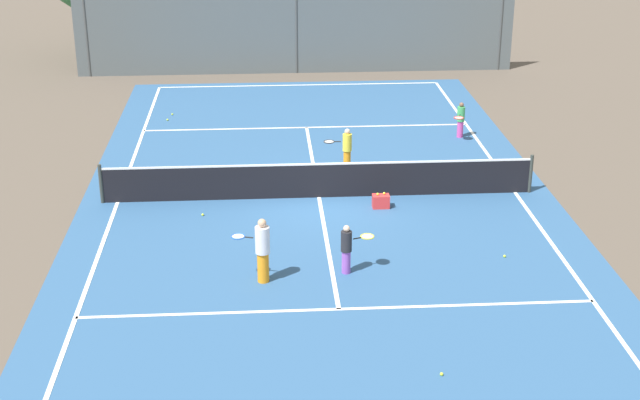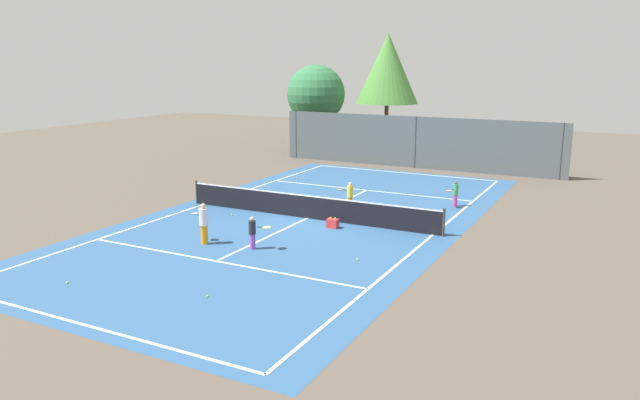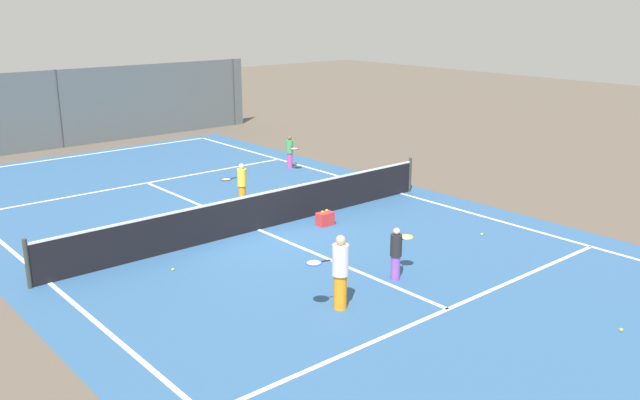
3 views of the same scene
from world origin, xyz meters
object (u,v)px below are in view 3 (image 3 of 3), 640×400
player_0 (290,151)px  ball_crate (325,219)px  player_1 (396,252)px  tennis_ball_5 (621,330)px  tennis_ball_4 (482,234)px  player_2 (241,184)px  tennis_ball_1 (173,270)px  player_3 (340,271)px

player_0 → ball_crate: 6.76m
player_1 → tennis_ball_5: size_ratio=17.92×
player_0 → tennis_ball_4: player_0 is taller
player_1 → ball_crate: player_1 is taller
player_1 → ball_crate: 4.05m
player_1 → player_2: (0.61, 6.85, 0.04)m
player_2 → tennis_ball_1: (-4.09, -3.29, -0.63)m
ball_crate → tennis_ball_1: size_ratio=6.86×
tennis_ball_1 → tennis_ball_5: size_ratio=1.00×
ball_crate → player_2: bearing=102.1°
player_1 → player_3: size_ratio=0.78×
player_3 → tennis_ball_5: bearing=-51.1°
player_2 → tennis_ball_1: 5.29m
ball_crate → tennis_ball_1: bearing=-176.9°
player_1 → tennis_ball_4: player_1 is taller
player_0 → tennis_ball_1: (-8.12, -6.10, -0.59)m
player_3 → player_1: bearing=9.2°
player_0 → ball_crate: bearing=-120.0°
tennis_ball_4 → player_3: bearing=-171.5°
player_3 → ball_crate: bearing=52.2°
player_1 → tennis_ball_5: bearing=-72.9°
player_0 → player_3: size_ratio=0.77×
tennis_ball_5 → tennis_ball_4: bearing=63.5°
player_1 → tennis_ball_1: size_ratio=17.92×
player_3 → player_2: bearing=70.4°
player_2 → player_3: 7.61m
player_1 → player_3: player_3 is taller
player_3 → player_0: bearing=56.6°
player_2 → tennis_ball_5: (0.74, -11.24, -0.63)m
player_0 → player_3: bearing=-123.4°
player_3 → tennis_ball_1: size_ratio=23.11×
player_3 → tennis_ball_4: bearing=8.5°
ball_crate → tennis_ball_4: (2.54, -3.28, -0.15)m
player_2 → ball_crate: player_2 is taller
ball_crate → player_3: bearing=-127.8°
tennis_ball_1 → player_3: bearing=-68.3°
player_3 → tennis_ball_1: (-1.54, 3.88, -0.76)m
player_2 → ball_crate: bearing=-77.9°
player_0 → tennis_ball_5: size_ratio=17.91×
tennis_ball_5 → player_2: bearing=93.7°
player_2 → ball_crate: size_ratio=2.80×
player_2 → tennis_ball_1: size_ratio=19.25×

